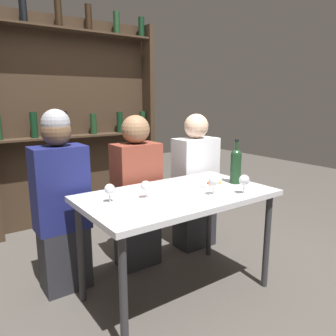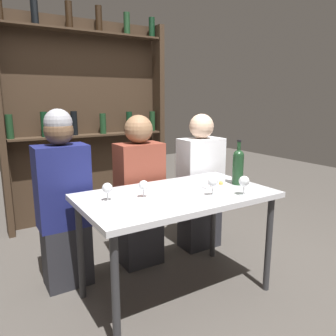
% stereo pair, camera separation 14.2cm
% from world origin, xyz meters
% --- Properties ---
extents(ground_plane, '(10.00, 10.00, 0.00)m').
position_xyz_m(ground_plane, '(0.00, 0.00, 0.00)').
color(ground_plane, '#47423D').
extents(dining_table, '(1.26, 0.72, 0.73)m').
position_xyz_m(dining_table, '(0.00, 0.00, 0.66)').
color(dining_table, silver).
rests_on(dining_table, ground_plane).
extents(wine_rack_wall, '(1.78, 0.21, 2.27)m').
position_xyz_m(wine_rack_wall, '(-0.00, 1.77, 1.15)').
color(wine_rack_wall, '#38281C').
rests_on(wine_rack_wall, ground_plane).
extents(wine_bottle, '(0.08, 0.08, 0.32)m').
position_xyz_m(wine_bottle, '(0.50, -0.04, 0.87)').
color(wine_bottle, '#19381E').
rests_on(wine_bottle, dining_table).
extents(wine_glass_0, '(0.06, 0.06, 0.11)m').
position_xyz_m(wine_glass_0, '(-0.23, 0.02, 0.80)').
color(wine_glass_0, silver).
rests_on(wine_glass_0, dining_table).
extents(wine_glass_1, '(0.06, 0.06, 0.11)m').
position_xyz_m(wine_glass_1, '(-0.45, 0.08, 0.81)').
color(wine_glass_1, silver).
rests_on(wine_glass_1, dining_table).
extents(wine_glass_2, '(0.07, 0.07, 0.13)m').
position_xyz_m(wine_glass_2, '(0.34, -0.26, 0.82)').
color(wine_glass_2, silver).
rests_on(wine_glass_2, dining_table).
extents(wine_glass_3, '(0.07, 0.07, 0.13)m').
position_xyz_m(wine_glass_3, '(0.16, -0.17, 0.82)').
color(wine_glass_3, silver).
rests_on(wine_glass_3, dining_table).
extents(food_plate_0, '(0.21, 0.21, 0.04)m').
position_xyz_m(food_plate_0, '(0.32, -0.02, 0.74)').
color(food_plate_0, white).
rests_on(food_plate_0, dining_table).
extents(seated_person_left, '(0.36, 0.22, 1.27)m').
position_xyz_m(seated_person_left, '(-0.61, 0.52, 0.62)').
color(seated_person_left, '#26262B').
rests_on(seated_person_left, ground_plane).
extents(seated_person_center, '(0.36, 0.22, 1.22)m').
position_xyz_m(seated_person_center, '(-0.01, 0.52, 0.58)').
color(seated_person_center, '#26262B').
rests_on(seated_person_center, ground_plane).
extents(seated_person_right, '(0.38, 0.22, 1.21)m').
position_xyz_m(seated_person_right, '(0.59, 0.52, 0.57)').
color(seated_person_right, '#26262B').
rests_on(seated_person_right, ground_plane).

